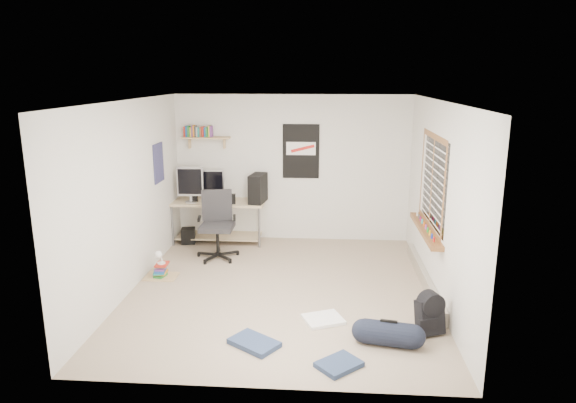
# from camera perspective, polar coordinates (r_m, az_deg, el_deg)

# --- Properties ---
(floor) EXTENTS (4.00, 4.50, 0.01)m
(floor) POSITION_cam_1_polar(r_m,az_deg,el_deg) (7.01, -0.76, -9.78)
(floor) COLOR gray
(floor) RESTS_ON ground
(ceiling) EXTENTS (4.00, 4.50, 0.01)m
(ceiling) POSITION_cam_1_polar(r_m,az_deg,el_deg) (6.43, -0.84, 11.17)
(ceiling) COLOR white
(ceiling) RESTS_ON ground
(back_wall) EXTENTS (4.00, 0.01, 2.50)m
(back_wall) POSITION_cam_1_polar(r_m,az_deg,el_deg) (8.81, 0.47, 3.69)
(back_wall) COLOR silver
(back_wall) RESTS_ON ground
(left_wall) EXTENTS (0.01, 4.50, 2.50)m
(left_wall) POSITION_cam_1_polar(r_m,az_deg,el_deg) (7.07, -17.22, 0.50)
(left_wall) COLOR silver
(left_wall) RESTS_ON ground
(right_wall) EXTENTS (0.01, 4.50, 2.50)m
(right_wall) POSITION_cam_1_polar(r_m,az_deg,el_deg) (6.74, 16.44, -0.07)
(right_wall) COLOR silver
(right_wall) RESTS_ON ground
(desk) EXTENTS (1.62, 0.77, 0.73)m
(desk) POSITION_cam_1_polar(r_m,az_deg,el_deg) (8.92, -7.67, -2.14)
(desk) COLOR #D0B290
(desk) RESTS_ON floor
(monitor_left) EXTENTS (0.44, 0.12, 0.49)m
(monitor_left) POSITION_cam_1_polar(r_m,az_deg,el_deg) (8.71, -10.78, 1.43)
(monitor_left) COLOR #96969A
(monitor_left) RESTS_ON desk
(monitor_right) EXTENTS (0.38, 0.12, 0.41)m
(monitor_right) POSITION_cam_1_polar(r_m,az_deg,el_deg) (8.81, -8.27, 1.42)
(monitor_right) COLOR #A7A8AC
(monitor_right) RESTS_ON desk
(pc_tower) EXTENTS (0.29, 0.49, 0.48)m
(pc_tower) POSITION_cam_1_polar(r_m,az_deg,el_deg) (8.59, -3.36, 1.46)
(pc_tower) COLOR black
(pc_tower) RESTS_ON desk
(keyboard) EXTENTS (0.39, 0.23, 0.02)m
(keyboard) POSITION_cam_1_polar(r_m,az_deg,el_deg) (8.56, -8.16, -0.29)
(keyboard) COLOR black
(keyboard) RESTS_ON desk
(speaker_left) EXTENTS (0.09, 0.09, 0.17)m
(speaker_left) POSITION_cam_1_polar(r_m,az_deg,el_deg) (8.78, -10.33, 0.51)
(speaker_left) COLOR black
(speaker_left) RESTS_ON desk
(speaker_right) EXTENTS (0.09, 0.09, 0.17)m
(speaker_right) POSITION_cam_1_polar(r_m,az_deg,el_deg) (8.55, -6.14, 0.28)
(speaker_right) COLOR black
(speaker_right) RESTS_ON desk
(office_chair) EXTENTS (0.81, 0.81, 1.06)m
(office_chair) POSITION_cam_1_polar(r_m,az_deg,el_deg) (8.07, -7.87, -2.94)
(office_chair) COLOR #252527
(office_chair) RESTS_ON floor
(wall_shelf) EXTENTS (0.80, 0.22, 0.24)m
(wall_shelf) POSITION_cam_1_polar(r_m,az_deg,el_deg) (8.83, -9.08, 7.02)
(wall_shelf) COLOR tan
(wall_shelf) RESTS_ON back_wall
(poster_back_wall) EXTENTS (0.62, 0.03, 0.92)m
(poster_back_wall) POSITION_cam_1_polar(r_m,az_deg,el_deg) (8.73, 1.45, 5.58)
(poster_back_wall) COLOR black
(poster_back_wall) RESTS_ON back_wall
(poster_left_wall) EXTENTS (0.02, 0.42, 0.60)m
(poster_left_wall) POSITION_cam_1_polar(r_m,az_deg,el_deg) (8.12, -14.19, 4.18)
(poster_left_wall) COLOR navy
(poster_left_wall) RESTS_ON left_wall
(window) EXTENTS (0.10, 1.50, 1.26)m
(window) POSITION_cam_1_polar(r_m,az_deg,el_deg) (6.97, 15.60, 2.13)
(window) COLOR brown
(window) RESTS_ON right_wall
(baseboard_heater) EXTENTS (0.08, 2.50, 0.18)m
(baseboard_heater) POSITION_cam_1_polar(r_m,az_deg,el_deg) (7.36, 14.95, -8.29)
(baseboard_heater) COLOR #B7B2A8
(baseboard_heater) RESTS_ON floor
(backpack) EXTENTS (0.35, 0.31, 0.38)m
(backpack) POSITION_cam_1_polar(r_m,az_deg,el_deg) (6.04, 15.47, -12.24)
(backpack) COLOR black
(backpack) RESTS_ON floor
(duffel_bag) EXTENTS (0.31, 0.31, 0.52)m
(duffel_bag) POSITION_cam_1_polar(r_m,az_deg,el_deg) (5.73, 11.08, -14.16)
(duffel_bag) COLOR black
(duffel_bag) RESTS_ON floor
(tshirt) EXTENTS (0.54, 0.51, 0.04)m
(tshirt) POSITION_cam_1_polar(r_m,az_deg,el_deg) (6.19, 3.94, -12.92)
(tshirt) COLOR white
(tshirt) RESTS_ON floor
(jeans_a) EXTENTS (0.60, 0.56, 0.06)m
(jeans_a) POSITION_cam_1_polar(r_m,az_deg,el_deg) (5.69, -3.78, -15.40)
(jeans_a) COLOR navy
(jeans_a) RESTS_ON floor
(jeans_b) EXTENTS (0.51, 0.51, 0.05)m
(jeans_b) POSITION_cam_1_polar(r_m,az_deg,el_deg) (5.35, 5.68, -17.57)
(jeans_b) COLOR navy
(jeans_b) RESTS_ON floor
(book_stack) EXTENTS (0.43, 0.37, 0.27)m
(book_stack) POSITION_cam_1_polar(r_m,az_deg,el_deg) (7.58, -13.96, -7.08)
(book_stack) COLOR brown
(book_stack) RESTS_ON floor
(desk_lamp) EXTENTS (0.18, 0.22, 0.19)m
(desk_lamp) POSITION_cam_1_polar(r_m,az_deg,el_deg) (7.48, -13.96, -5.50)
(desk_lamp) COLOR white
(desk_lamp) RESTS_ON book_stack
(subwoofer) EXTENTS (0.26, 0.26, 0.25)m
(subwoofer) POSITION_cam_1_polar(r_m,az_deg,el_deg) (8.94, -11.02, -3.75)
(subwoofer) COLOR black
(subwoofer) RESTS_ON floor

